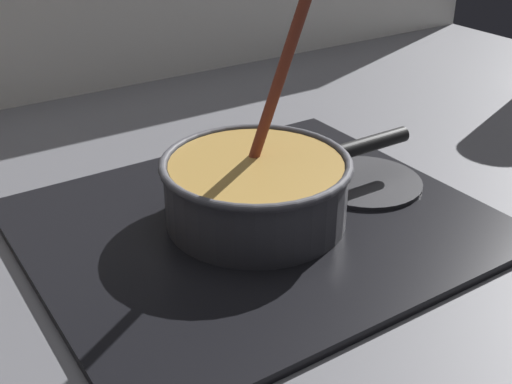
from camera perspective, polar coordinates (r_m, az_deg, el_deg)
ground at (r=0.68m, az=-2.14°, el=-13.65°), size 2.40×1.60×0.04m
hob_plate at (r=0.84m, az=0.00°, el=-2.79°), size 0.56×0.48×0.01m
burner_ring at (r=0.83m, az=0.00°, el=-2.19°), size 0.17×0.17×0.01m
spare_burner at (r=0.94m, az=9.48°, el=0.90°), size 0.16×0.16×0.01m
cooking_pan at (r=0.81m, az=0.09°, el=0.40°), size 0.37×0.24×0.32m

